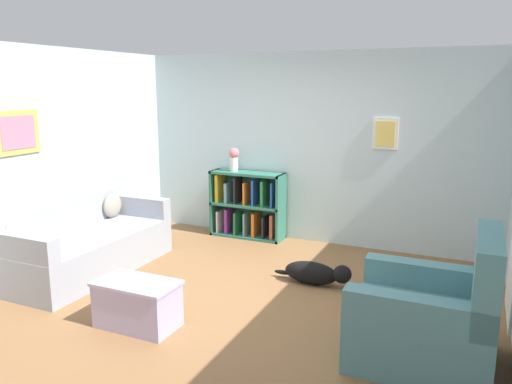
# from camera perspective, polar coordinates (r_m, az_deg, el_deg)

# --- Properties ---
(ground_plane) EXTENTS (14.00, 14.00, 0.00)m
(ground_plane) POSITION_cam_1_polar(r_m,az_deg,el_deg) (5.24, -1.85, -12.16)
(ground_plane) COLOR brown
(wall_back) EXTENTS (5.60, 0.13, 2.60)m
(wall_back) POSITION_cam_1_polar(r_m,az_deg,el_deg) (6.92, 6.37, 4.94)
(wall_back) COLOR silver
(wall_back) RESTS_ON ground_plane
(wall_left) EXTENTS (0.13, 5.00, 2.60)m
(wall_left) POSITION_cam_1_polar(r_m,az_deg,el_deg) (6.39, -22.97, 3.49)
(wall_left) COLOR silver
(wall_left) RESTS_ON ground_plane
(couch) EXTENTS (0.90, 2.05, 0.82)m
(couch) POSITION_cam_1_polar(r_m,az_deg,el_deg) (6.22, -18.81, -5.78)
(couch) COLOR #9399A3
(couch) RESTS_ON ground_plane
(bookshelf) EXTENTS (1.07, 0.34, 0.95)m
(bookshelf) POSITION_cam_1_polar(r_m,az_deg,el_deg) (7.18, -0.97, -1.52)
(bookshelf) COLOR #2D6B56
(bookshelf) RESTS_ON ground_plane
(recliner_chair) EXTENTS (1.05, 0.94, 1.09)m
(recliner_chair) POSITION_cam_1_polar(r_m,az_deg,el_deg) (4.25, 19.36, -13.49)
(recliner_chair) COLOR slate
(recliner_chair) RESTS_ON ground_plane
(coffee_table) EXTENTS (0.74, 0.42, 0.43)m
(coffee_table) POSITION_cam_1_polar(r_m,az_deg,el_deg) (4.73, -13.40, -12.18)
(coffee_table) COLOR #ADA3CC
(coffee_table) RESTS_ON ground_plane
(dog) EXTENTS (0.90, 0.23, 0.27)m
(dog) POSITION_cam_1_polar(r_m,az_deg,el_deg) (5.58, 6.90, -9.19)
(dog) COLOR black
(dog) RESTS_ON ground_plane
(vase) EXTENTS (0.15, 0.15, 0.33)m
(vase) POSITION_cam_1_polar(r_m,az_deg,el_deg) (7.13, -2.53, 3.89)
(vase) COLOR silver
(vase) RESTS_ON bookshelf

